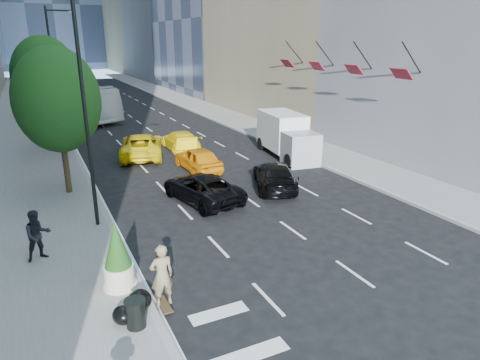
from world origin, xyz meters
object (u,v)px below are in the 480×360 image
box_truck (286,135)px  city_bus (70,101)px  skateboarder (162,279)px  black_sedan_mercedes (275,175)px  trash_can (136,314)px  planter_shrub (118,257)px  black_sedan_lincoln (202,188)px

box_truck → city_bus: bearing=126.4°
city_bus → box_truck: 25.21m
skateboarder → black_sedan_mercedes: bearing=-138.6°
black_sedan_mercedes → box_truck: 6.93m
skateboarder → box_truck: 18.69m
black_sedan_mercedes → box_truck: bearing=-104.2°
black_sedan_mercedes → city_bus: (-7.88, 27.63, 1.15)m
box_truck → trash_can: (-13.84, -14.31, -0.94)m
skateboarder → trash_can: skateboarder is taller
trash_can → planter_shrub: size_ratio=0.36×
box_truck → black_sedan_mercedes: bearing=-119.3°
black_sedan_mercedes → planter_shrub: 11.70m
black_sedan_lincoln → trash_can: 10.26m
city_bus → box_truck: size_ratio=2.11×
city_bus → box_truck: city_bus is taller
trash_can → city_bus: bearing=87.2°
black_sedan_lincoln → city_bus: 27.98m
black_sedan_lincoln → box_truck: 10.17m
skateboarder → planter_shrub: 1.86m
skateboarder → box_truck: bearing=-135.0°
skateboarder → trash_can: size_ratio=2.44×
black_sedan_lincoln → city_bus: (-3.58, 27.73, 1.18)m
box_truck → planter_shrub: box_truck is taller
skateboarder → trash_can: 1.31m
black_sedan_lincoln → black_sedan_mercedes: 4.30m
box_truck → skateboarder: bearing=-125.5°
black_sedan_lincoln → black_sedan_mercedes: (4.30, 0.09, 0.03)m
box_truck → black_sedan_lincoln: bearing=-138.7°
box_truck → planter_shrub: 18.34m
black_sedan_lincoln → skateboarder: bearing=49.9°
black_sedan_lincoln → planter_shrub: 8.42m
black_sedan_mercedes → trash_can: size_ratio=6.16×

